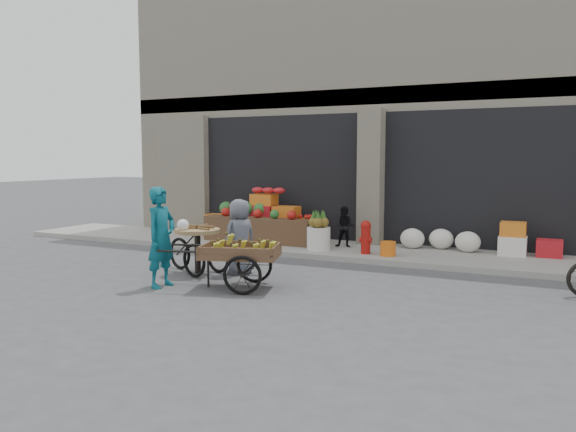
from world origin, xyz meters
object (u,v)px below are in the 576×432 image
at_px(orange_bucket, 388,249).
at_px(banana_cart, 237,250).
at_px(vendor_woman, 161,237).
at_px(tricycle_cart, 197,243).
at_px(vendor_grey, 240,236).
at_px(fire_hydrant, 366,236).
at_px(pineapple_bin, 319,238).
at_px(seated_person, 345,227).

xyz_separation_m(orange_bucket, banana_cart, (-1.59, -3.41, 0.38)).
distance_m(vendor_woman, tricycle_cart, 1.21).
bearing_deg(vendor_grey, tricycle_cart, -42.27).
relative_size(fire_hydrant, tricycle_cart, 0.49).
bearing_deg(pineapple_bin, fire_hydrant, -2.60).
bearing_deg(seated_person, orange_bucket, -40.26).
relative_size(banana_cart, tricycle_cart, 1.56).
bearing_deg(vendor_grey, fire_hydrant, 169.85).
bearing_deg(banana_cart, tricycle_cart, 134.30).
relative_size(fire_hydrant, vendor_woman, 0.42).
relative_size(seated_person, banana_cart, 0.41).
xyz_separation_m(orange_bucket, seated_person, (-1.20, 0.70, 0.31)).
distance_m(orange_bucket, banana_cart, 3.78).
height_order(seated_person, vendor_grey, vendor_grey).
bearing_deg(tricycle_cart, orange_bucket, 59.83).
relative_size(orange_bucket, vendor_grey, 0.23).
xyz_separation_m(tricycle_cart, vendor_grey, (0.73, 0.32, 0.13)).
distance_m(fire_hydrant, orange_bucket, 0.55).
bearing_deg(fire_hydrant, tricycle_cart, -131.15).
relative_size(fire_hydrant, vendor_grey, 0.51).
xyz_separation_m(banana_cart, tricycle_cart, (-1.30, 0.72, -0.08)).
bearing_deg(fire_hydrant, banana_cart, -107.57).
height_order(vendor_woman, tricycle_cart, vendor_woman).
bearing_deg(fire_hydrant, pineapple_bin, 177.40).
height_order(pineapple_bin, orange_bucket, pineapple_bin).
bearing_deg(orange_bucket, vendor_grey, -132.35).
xyz_separation_m(fire_hydrant, vendor_woman, (-2.29, -3.91, 0.34)).
bearing_deg(tricycle_cart, seated_person, 80.39).
bearing_deg(orange_bucket, pineapple_bin, 176.42).
height_order(pineapple_bin, vendor_woman, vendor_woman).
xyz_separation_m(pineapple_bin, tricycle_cart, (-1.29, -2.79, 0.20)).
height_order(orange_bucket, vendor_grey, vendor_grey).
bearing_deg(tricycle_cart, vendor_woman, -68.02).
bearing_deg(pineapple_bin, vendor_woman, -106.70).
height_order(seated_person, tricycle_cart, seated_person).
height_order(orange_bucket, vendor_woman, vendor_woman).
height_order(fire_hydrant, orange_bucket, fire_hydrant).
bearing_deg(tricycle_cart, banana_cart, -12.05).
height_order(tricycle_cart, vendor_grey, vendor_grey).
distance_m(vendor_woman, vendor_grey, 1.62).
height_order(orange_bucket, banana_cart, banana_cart).
relative_size(banana_cart, vendor_woman, 1.36).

